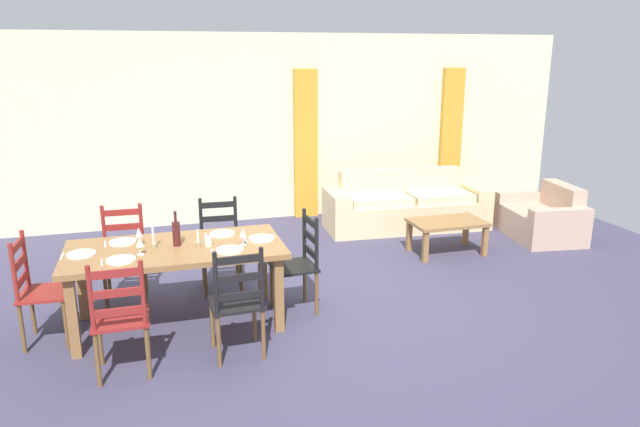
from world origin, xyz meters
name	(u,v)px	position (x,y,z in m)	size (l,w,h in m)	color
ground_plane	(328,302)	(0.00, 0.00, -0.01)	(9.60, 9.60, 0.02)	#3F3C56
wall_far	(263,128)	(0.00, 3.30, 1.35)	(9.60, 0.16, 2.70)	beige
curtain_panel_left	(306,145)	(0.62, 3.16, 1.10)	(0.35, 0.08, 2.20)	gold
curtain_panel_right	(451,138)	(3.02, 3.16, 1.10)	(0.35, 0.08, 2.20)	gold
dining_table	(176,256)	(-1.47, -0.12, 0.66)	(1.90, 0.96, 0.75)	olive
dining_chair_near_left	(120,318)	(-1.93, -0.91, 0.48)	(0.43, 0.41, 0.96)	maroon
dining_chair_near_right	(237,302)	(-1.03, -0.86, 0.48)	(0.43, 0.41, 0.96)	black
dining_chair_far_left	(124,254)	(-1.94, 0.61, 0.48)	(0.43, 0.41, 0.96)	maroon
dining_chair_far_right	(220,245)	(-0.98, 0.65, 0.48)	(0.44, 0.42, 0.96)	black
dining_chair_head_west	(38,290)	(-2.61, -0.14, 0.48)	(0.43, 0.44, 0.96)	maroon
dining_chair_head_east	(299,263)	(-0.33, -0.11, 0.48)	(0.43, 0.44, 0.96)	black
dinner_plate_near_left	(121,260)	(-1.92, -0.37, 0.76)	(0.24, 0.24, 0.02)	white
fork_near_left	(102,262)	(-2.07, -0.37, 0.75)	(0.02, 0.17, 0.01)	silver
dinner_plate_near_right	(230,250)	(-1.02, -0.37, 0.76)	(0.24, 0.24, 0.02)	white
fork_near_right	(212,252)	(-1.17, -0.37, 0.75)	(0.02, 0.17, 0.01)	silver
dinner_plate_far_left	(123,242)	(-1.92, 0.13, 0.76)	(0.24, 0.24, 0.02)	white
fork_far_left	(105,244)	(-2.07, 0.13, 0.75)	(0.02, 0.17, 0.01)	silver
dinner_plate_far_right	(222,234)	(-1.02, 0.13, 0.76)	(0.24, 0.24, 0.02)	white
fork_far_right	(206,236)	(-1.17, 0.13, 0.75)	(0.02, 0.17, 0.01)	silver
dinner_plate_head_west	(81,254)	(-2.25, -0.12, 0.76)	(0.24, 0.24, 0.02)	white
fork_head_west	(62,256)	(-2.40, -0.12, 0.75)	(0.02, 0.17, 0.01)	silver
dinner_plate_head_east	(262,238)	(-0.69, -0.12, 0.76)	(0.24, 0.24, 0.02)	white
fork_head_east	(245,240)	(-0.84, -0.12, 0.75)	(0.02, 0.17, 0.01)	silver
wine_bottle	(176,233)	(-1.45, -0.09, 0.87)	(0.07, 0.07, 0.32)	#471919
wine_glass_near_left	(140,243)	(-1.76, -0.26, 0.86)	(0.06, 0.06, 0.16)	white
wine_glass_near_right	(243,233)	(-0.88, -0.25, 0.86)	(0.06, 0.06, 0.16)	white
wine_glass_far_left	(139,233)	(-1.77, 0.02, 0.86)	(0.06, 0.06, 0.16)	white
coffee_cup_primary	(208,241)	(-1.18, -0.18, 0.80)	(0.07, 0.07, 0.09)	beige
candle_tall	(153,240)	(-1.65, -0.10, 0.82)	(0.05, 0.05, 0.26)	#998C66
candle_short	(198,242)	(-1.27, -0.16, 0.79)	(0.05, 0.05, 0.15)	#998C66
couch	(405,207)	(1.82, 2.21, 0.29)	(2.33, 0.95, 0.80)	beige
coffee_table	(447,226)	(1.84, 0.99, 0.36)	(0.90, 0.56, 0.42)	olive
armchair_upholstered	(544,219)	(3.44, 1.23, 0.25)	(0.95, 1.26, 0.72)	tan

